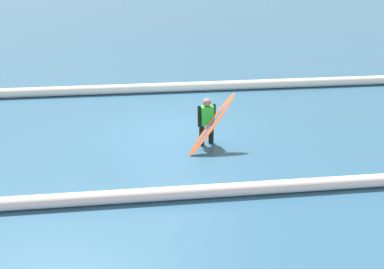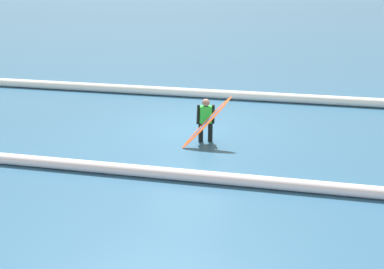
% 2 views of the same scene
% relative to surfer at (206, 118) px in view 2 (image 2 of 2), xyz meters
% --- Properties ---
extents(ground_plane, '(143.01, 143.01, 0.00)m').
position_rel_surfer_xyz_m(ground_plane, '(0.69, -0.96, -0.72)').
color(ground_plane, '#2B5B82').
extents(surfer, '(0.50, 0.30, 1.29)m').
position_rel_surfer_xyz_m(surfer, '(0.00, 0.00, 0.00)').
color(surfer, black).
rests_on(surfer, ground_plane).
extents(surfboard, '(1.43, 1.03, 1.43)m').
position_rel_surfer_xyz_m(surfboard, '(-0.10, 0.34, -0.01)').
color(surfboard, '#E55926').
rests_on(surfboard, ground_plane).
extents(wave_crest_foreground, '(24.61, 0.93, 0.35)m').
position_rel_surfer_xyz_m(wave_crest_foreground, '(-1.67, -4.78, -0.54)').
color(wave_crest_foreground, white).
rests_on(wave_crest_foreground, ground_plane).
extents(wave_crest_midground, '(15.92, 0.68, 0.29)m').
position_rel_surfer_xyz_m(wave_crest_midground, '(-2.26, 2.65, -0.57)').
color(wave_crest_midground, white).
rests_on(wave_crest_midground, ground_plane).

